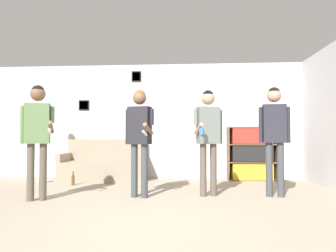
# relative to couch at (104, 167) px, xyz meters

# --- Properties ---
(ground_plane) EXTENTS (20.00, 20.00, 0.00)m
(ground_plane) POSITION_rel_couch_xyz_m (1.38, -3.52, -0.30)
(ground_plane) COLOR gray
(wall_back) EXTENTS (8.71, 0.08, 2.70)m
(wall_back) POSITION_rel_couch_xyz_m (1.38, 0.41, 1.05)
(wall_back) COLOR silver
(wall_back) RESTS_ON ground_plane
(couch) EXTENTS (1.91, 0.80, 0.91)m
(couch) POSITION_rel_couch_xyz_m (0.00, 0.00, 0.00)
(couch) COLOR gray
(couch) RESTS_ON ground_plane
(bookshelf) EXTENTS (1.08, 0.30, 1.20)m
(bookshelf) POSITION_rel_couch_xyz_m (3.34, 0.19, 0.30)
(bookshelf) COLOR brown
(bookshelf) RESTS_ON ground_plane
(floor_lamp) EXTENTS (0.28, 0.28, 1.74)m
(floor_lamp) POSITION_rel_couch_xyz_m (-1.20, -0.36, 0.79)
(floor_lamp) COLOR #ADA89E
(floor_lamp) RESTS_ON ground_plane
(person_player_foreground_left) EXTENTS (0.58, 0.43, 1.80)m
(person_player_foreground_left) POSITION_rel_couch_xyz_m (-0.43, -2.17, 0.82)
(person_player_foreground_left) COLOR brown
(person_player_foreground_left) RESTS_ON ground_plane
(person_player_foreground_center) EXTENTS (0.49, 0.55, 1.76)m
(person_player_foreground_center) POSITION_rel_couch_xyz_m (1.12, -1.82, 0.80)
(person_player_foreground_center) COLOR #3D4247
(person_player_foreground_center) RESTS_ON ground_plane
(person_watcher_holding_cup) EXTENTS (0.48, 0.52, 1.77)m
(person_watcher_holding_cup) POSITION_rel_couch_xyz_m (2.25, -1.63, 0.80)
(person_watcher_holding_cup) COLOR brown
(person_watcher_holding_cup) RESTS_ON ground_plane
(person_spectator_near_bookshelf) EXTENTS (0.50, 0.24, 1.81)m
(person_spectator_near_bookshelf) POSITION_rel_couch_xyz_m (3.34, -1.61, 0.83)
(person_spectator_near_bookshelf) COLOR #3D4247
(person_spectator_near_bookshelf) RESTS_ON ground_plane
(bottle_on_floor) EXTENTS (0.06, 0.06, 0.27)m
(bottle_on_floor) POSITION_rel_couch_xyz_m (-0.42, -0.74, -0.19)
(bottle_on_floor) COLOR brown
(bottle_on_floor) RESTS_ON ground_plane
(drinking_cup) EXTENTS (0.07, 0.07, 0.12)m
(drinking_cup) POSITION_rel_couch_xyz_m (3.57, 0.19, 0.96)
(drinking_cup) COLOR blue
(drinking_cup) RESTS_ON bookshelf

